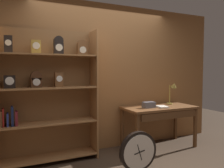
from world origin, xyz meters
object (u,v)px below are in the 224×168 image
Objects in this scene: bookshelf at (47,94)px; round_clock_large at (138,153)px; workbench at (160,111)px; toolbox_small at (149,105)px; open_repair_manual at (162,107)px; desk_lamp at (173,90)px.

bookshelf is 3.48× the size of round_clock_large.
workbench is 6.32× the size of toolbox_small.
open_repair_manual is (-0.01, -0.09, 0.10)m from workbench.
open_repair_manual is at bearing -98.59° from workbench.
open_repair_manual is (0.24, -0.08, -0.04)m from toolbox_small.
workbench is 0.13m from open_repair_manual.
toolbox_small reaches higher than workbench.
bookshelf reaches higher than round_clock_large.
bookshelf is 9.37× the size of open_repair_manual.
bookshelf is at bearing -178.94° from open_repair_manual.
desk_lamp is at bearing 38.34° from open_repair_manual.
workbench is at bearing -6.07° from bookshelf.
desk_lamp is 2.08× the size of toolbox_small.
round_clock_large is (1.06, -0.95, -0.76)m from bookshelf.
workbench reaches higher than round_clock_large.
toolbox_small is (1.71, -0.22, -0.25)m from bookshelf.
open_repair_manual is 0.37× the size of round_clock_large.
toolbox_small is 0.25m from open_repair_manual.
desk_lamp is (2.36, -0.07, -0.02)m from bookshelf.
bookshelf is at bearing 138.02° from round_clock_large.
desk_lamp is 0.74× the size of round_clock_large.
open_repair_manual is at bearing 36.21° from round_clock_large.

